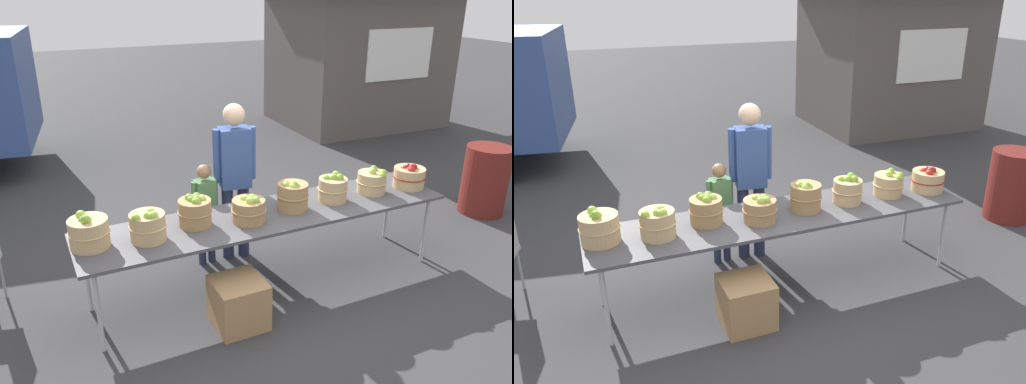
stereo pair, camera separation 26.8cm
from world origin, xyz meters
TOP-DOWN VIEW (x-y plane):
  - ground_plane at (0.00, 0.00)m, footprint 40.00×40.00m
  - market_table at (0.00, 0.00)m, footprint 3.50×0.76m
  - apple_basket_green_0 at (-1.59, 0.06)m, footprint 0.34×0.34m
  - apple_basket_green_1 at (-1.14, -0.03)m, footprint 0.31×0.31m
  - apple_basket_green_2 at (-0.69, 0.07)m, footprint 0.31×0.31m
  - apple_basket_green_3 at (-0.24, -0.06)m, footprint 0.31×0.31m
  - apple_basket_green_4 at (0.23, 0.00)m, footprint 0.30×0.30m
  - apple_basket_green_5 at (0.68, 0.01)m, footprint 0.29×0.29m
  - apple_basket_green_6 at (1.15, 0.01)m, footprint 0.30×0.30m
  - apple_basket_red_0 at (1.59, -0.03)m, footprint 0.34×0.34m
  - vendor_adult at (-0.07, 0.64)m, footprint 0.43×0.26m
  - child_customer at (-0.40, 0.65)m, footprint 0.28×0.17m
  - food_kiosk at (4.43, 4.83)m, footprint 3.58×2.99m
  - trash_barrel at (3.18, 0.34)m, footprint 0.55×0.55m
  - produce_crate at (-0.52, -0.45)m, footprint 0.42×0.42m

SIDE VIEW (x-z plane):
  - ground_plane at x=0.00m, z-range 0.00..0.00m
  - produce_crate at x=-0.52m, z-range 0.00..0.42m
  - trash_barrel at x=3.18m, z-range 0.00..0.86m
  - child_customer at x=-0.40m, z-range 0.10..1.17m
  - market_table at x=0.00m, z-range 0.34..1.09m
  - apple_basket_red_0 at x=1.59m, z-range 0.73..0.99m
  - apple_basket_green_3 at x=-0.24m, z-range 0.73..0.99m
  - apple_basket_green_6 at x=1.15m, z-range 0.73..1.00m
  - apple_basket_green_5 at x=0.68m, z-range 0.73..1.02m
  - apple_basket_green_1 at x=-1.14m, z-range 0.74..1.02m
  - apple_basket_green_0 at x=-1.59m, z-range 0.73..1.03m
  - apple_basket_green_2 at x=-0.69m, z-range 0.74..1.02m
  - apple_basket_green_4 at x=0.23m, z-range 0.74..1.04m
  - vendor_adult at x=-0.07m, z-range 0.15..1.79m
  - food_kiosk at x=4.43m, z-range 0.01..2.75m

